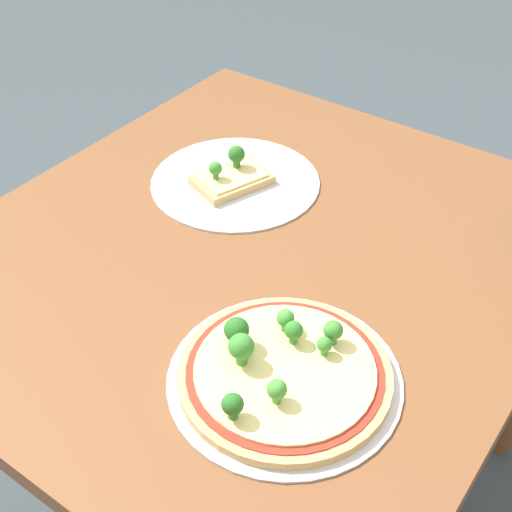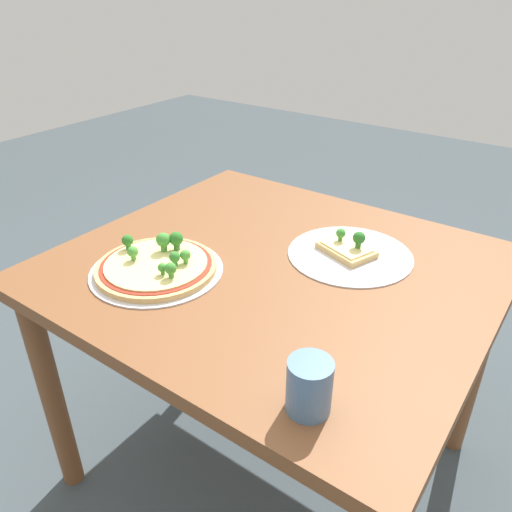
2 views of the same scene
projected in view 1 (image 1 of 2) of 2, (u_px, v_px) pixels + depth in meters
name	position (u px, v px, depth m)	size (l,w,h in m)	color
ground_plane	(257.00, 492.00, 1.66)	(8.00, 8.00, 0.00)	#3D474C
dining_table	(257.00, 292.00, 1.26)	(1.04, 0.94, 0.73)	brown
pizza_tray_whole	(283.00, 372.00, 0.96)	(0.32, 0.32, 0.07)	silver
pizza_tray_slice	(234.00, 179.00, 1.34)	(0.32, 0.32, 0.07)	silver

